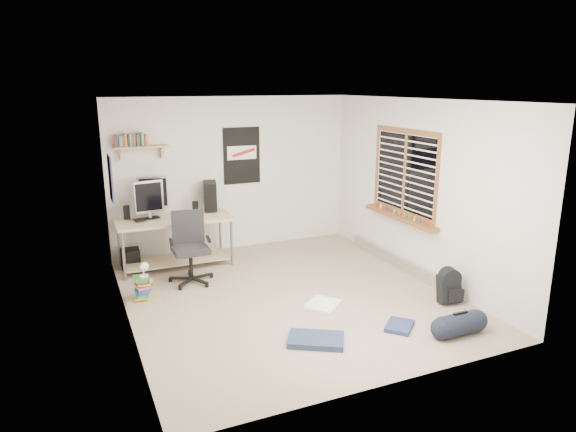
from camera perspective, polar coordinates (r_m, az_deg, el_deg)
name	(u,v)px	position (r m, az deg, el deg)	size (l,w,h in m)	color
floor	(288,296)	(6.79, 0.01, -8.85)	(4.00, 4.50, 0.01)	gray
ceiling	(288,100)	(6.24, 0.01, 12.82)	(4.00, 4.50, 0.01)	white
back_wall	(233,174)	(8.48, -6.13, 4.63)	(4.00, 0.01, 2.50)	silver
left_wall	(121,219)	(5.92, -18.08, -0.30)	(0.01, 4.50, 2.50)	silver
right_wall	(419,190)	(7.42, 14.37, 2.86)	(0.01, 4.50, 2.50)	silver
desk	(176,243)	(7.91, -12.39, -2.93)	(1.69, 0.74, 0.77)	#CEB98F
monitor_left	(149,203)	(7.72, -15.17, 1.37)	(0.42, 0.11, 0.46)	#ACADB2
monitor_right	(153,199)	(7.98, -14.76, 1.87)	(0.44, 0.11, 0.48)	#B0B0B5
pc_tower	(210,195)	(8.16, -8.64, 2.28)	(0.20, 0.41, 0.43)	black
keyboard	(147,219)	(7.76, -15.43, -0.28)	(0.36, 0.13, 0.02)	black
speaker_left	(127,212)	(7.89, -17.50, 0.44)	(0.09, 0.09, 0.19)	black
speaker_right	(195,207)	(8.04, -10.27, 1.04)	(0.08, 0.08, 0.16)	black
office_chair	(190,249)	(7.19, -10.81, -3.58)	(0.65, 0.65, 0.99)	black
wall_shelf	(141,147)	(7.98, -16.03, 7.40)	(0.80, 0.22, 0.24)	tan
poster_back_wall	(242,156)	(8.45, -5.15, 6.69)	(0.62, 0.03, 0.92)	black
poster_left_wall	(111,178)	(7.04, -19.11, 3.97)	(0.02, 0.42, 0.60)	navy
window	(404,172)	(7.58, 12.75, 4.74)	(0.10, 1.50, 1.26)	brown
baseboard_heater	(399,262)	(7.92, 12.23, -5.00)	(0.08, 2.50, 0.18)	#B7B2A8
backpack	(449,288)	(6.80, 17.43, -7.68)	(0.26, 0.21, 0.35)	black
duffel_bag	(459,323)	(6.05, 18.52, -11.22)	(0.25, 0.25, 0.49)	black
tshirt	(323,304)	(6.50, 3.89, -9.78)	(0.42, 0.36, 0.04)	white
jeans_a	(316,340)	(5.65, 3.14, -13.58)	(0.59, 0.38, 0.06)	#22304D
jeans_b	(399,326)	(6.08, 12.27, -11.85)	(0.37, 0.27, 0.05)	navy
book_stack	(143,289)	(6.87, -15.79, -7.76)	(0.40, 0.33, 0.27)	brown
desk_lamp	(144,272)	(6.77, -15.73, -6.00)	(0.11, 0.19, 0.19)	white
subwoofer	(130,259)	(8.08, -17.11, -4.56)	(0.27, 0.27, 0.30)	black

